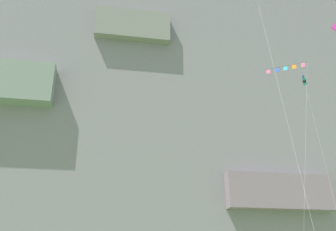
% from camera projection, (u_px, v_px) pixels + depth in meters
% --- Properties ---
extents(cliff_face, '(180.00, 28.32, 62.40)m').
position_uv_depth(cliff_face, '(125.00, 110.00, 70.65)').
color(cliff_face, gray).
rests_on(cliff_face, ground).
extents(kite_banner_mid_left, '(4.17, 2.67, 24.62)m').
position_uv_depth(kite_banner_mid_left, '(287.00, 79.00, 42.00)').
color(kite_banner_mid_left, black).
rests_on(kite_banner_mid_left, ground).
extents(kite_windsock_upper_mid, '(2.31, 5.37, 27.65)m').
position_uv_depth(kite_windsock_upper_mid, '(305.00, 82.00, 51.62)').
color(kite_windsock_upper_mid, teal).
rests_on(kite_windsock_upper_mid, ground).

